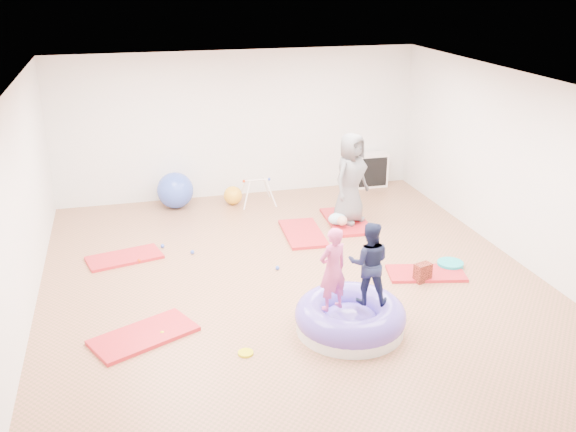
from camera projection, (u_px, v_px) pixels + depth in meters
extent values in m
cube|color=#A6674E|center=(293.00, 282.00, 9.16)|extent=(7.00, 8.00, 0.01)
cube|color=white|center=(294.00, 85.00, 8.16)|extent=(7.00, 8.00, 0.01)
cube|color=white|center=(239.00, 125.00, 12.27)|extent=(7.00, 0.01, 2.80)
cube|color=white|center=(427.00, 346.00, 5.05)|extent=(7.00, 0.01, 2.80)
cube|color=white|center=(18.00, 213.00, 7.83)|extent=(0.01, 8.00, 2.80)
cube|color=white|center=(521.00, 170.00, 9.49)|extent=(0.01, 8.00, 2.80)
cube|color=red|center=(144.00, 336.00, 7.77)|extent=(1.38, 1.09, 0.05)
cube|color=red|center=(124.00, 258.00, 9.89)|extent=(1.21, 0.80, 0.05)
cube|color=red|center=(303.00, 233.00, 10.79)|extent=(0.69, 1.27, 0.05)
cube|color=red|center=(426.00, 273.00, 9.37)|extent=(1.20, 0.78, 0.05)
cube|color=red|center=(347.00, 221.00, 11.30)|extent=(0.73, 1.35, 0.05)
cylinder|color=silver|center=(350.00, 324.00, 7.92)|extent=(1.33, 1.33, 0.15)
torus|color=#5A45BB|center=(350.00, 315.00, 7.87)|extent=(1.37, 1.37, 0.36)
ellipsoid|color=#5A45BB|center=(350.00, 321.00, 7.90)|extent=(0.73, 0.73, 0.33)
imported|color=#CD4A89|center=(333.00, 265.00, 7.54)|extent=(0.44, 0.36, 1.05)
imported|color=#181F3E|center=(369.00, 259.00, 7.70)|extent=(0.61, 0.55, 1.05)
imported|color=slate|center=(351.00, 178.00, 10.95)|extent=(0.92, 0.84, 1.58)
ellipsoid|color=#A9DCED|center=(339.00, 219.00, 11.05)|extent=(0.38, 0.24, 0.21)
sphere|color=#D1A28B|center=(342.00, 221.00, 10.88)|extent=(0.18, 0.18, 0.18)
sphere|color=#D6CD0D|center=(162.00, 333.00, 7.81)|extent=(0.06, 0.06, 0.06)
sphere|color=red|center=(333.00, 249.00, 10.16)|extent=(0.06, 0.06, 0.06)
sphere|color=blue|center=(277.00, 268.00, 9.52)|extent=(0.06, 0.06, 0.06)
sphere|color=blue|center=(192.00, 252.00, 10.06)|extent=(0.06, 0.06, 0.06)
sphere|color=#D6CD0D|center=(354.00, 224.00, 11.17)|extent=(0.06, 0.06, 0.06)
sphere|color=#D6CD0D|center=(377.00, 283.00, 9.07)|extent=(0.06, 0.06, 0.06)
sphere|color=red|center=(139.00, 261.00, 9.75)|extent=(0.06, 0.06, 0.06)
sphere|color=blue|center=(162.00, 246.00, 10.28)|extent=(0.06, 0.06, 0.06)
sphere|color=blue|center=(332.00, 281.00, 9.11)|extent=(0.06, 0.06, 0.06)
sphere|color=blue|center=(175.00, 190.00, 11.92)|extent=(0.67, 0.67, 0.67)
sphere|color=gold|center=(233.00, 195.00, 12.14)|extent=(0.35, 0.35, 0.35)
cylinder|color=silver|center=(247.00, 196.00, 11.85)|extent=(0.19, 0.19, 0.50)
cylinder|color=silver|center=(243.00, 189.00, 12.23)|extent=(0.19, 0.19, 0.50)
cylinder|color=silver|center=(271.00, 194.00, 11.96)|extent=(0.19, 0.19, 0.50)
cylinder|color=silver|center=(266.00, 187.00, 12.34)|extent=(0.19, 0.19, 0.50)
cylinder|color=silver|center=(257.00, 180.00, 12.02)|extent=(0.48, 0.03, 0.03)
sphere|color=red|center=(244.00, 181.00, 11.96)|extent=(0.06, 0.06, 0.06)
sphere|color=blue|center=(269.00, 179.00, 12.07)|extent=(0.06, 0.06, 0.06)
cube|color=silver|center=(370.00, 170.00, 13.10)|extent=(0.69, 0.34, 0.69)
cube|color=black|center=(373.00, 172.00, 12.95)|extent=(0.59, 0.02, 0.59)
cube|color=silver|center=(371.00, 171.00, 13.06)|extent=(0.02, 0.24, 0.61)
cube|color=silver|center=(371.00, 171.00, 13.06)|extent=(0.61, 0.24, 0.02)
cylinder|color=#12A7A8|center=(450.00, 265.00, 9.60)|extent=(0.39, 0.39, 0.09)
cube|color=#B73825|center=(423.00, 273.00, 9.14)|extent=(0.27, 0.21, 0.28)
cylinder|color=#D6CD0D|center=(246.00, 353.00, 7.44)|extent=(0.18, 0.18, 0.03)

